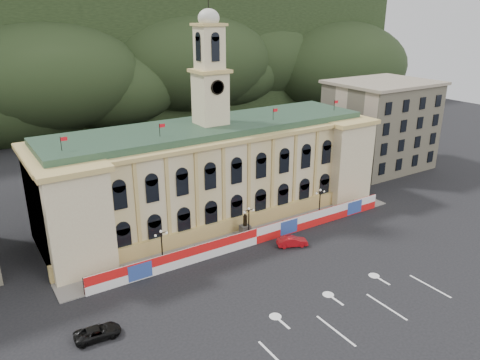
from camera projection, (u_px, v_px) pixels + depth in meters
ground at (325, 293)px, 57.20m from camera, size 260.00×260.00×0.00m
lane_markings at (355, 314)px, 53.24m from camera, size 26.00×10.00×0.02m
hill_ridge at (65, 54)px, 147.08m from camera, size 230.00×80.00×64.00m
city_hall at (213, 170)px, 76.38m from camera, size 56.20×17.60×37.10m
side_building_right at (380, 125)px, 100.22m from camera, size 21.00×17.00×18.60m
hoarding_fence at (256, 236)px, 68.73m from camera, size 50.00×0.44×2.50m
pavement at (246, 236)px, 71.22m from camera, size 56.00×5.50×0.16m
statue at (245, 229)px, 71.04m from camera, size 1.40×1.40×3.72m
lamp_left at (162, 244)px, 62.53m from camera, size 1.96×0.44×5.15m
lamp_center at (249, 220)px, 69.60m from camera, size 1.96×0.44×5.15m
lamp_right at (320, 201)px, 76.68m from camera, size 1.96×0.44×5.15m
red_sedan at (292, 241)px, 68.21m from camera, size 4.76×5.59×1.48m
black_suv at (98, 332)px, 49.11m from camera, size 3.09×5.24×1.35m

